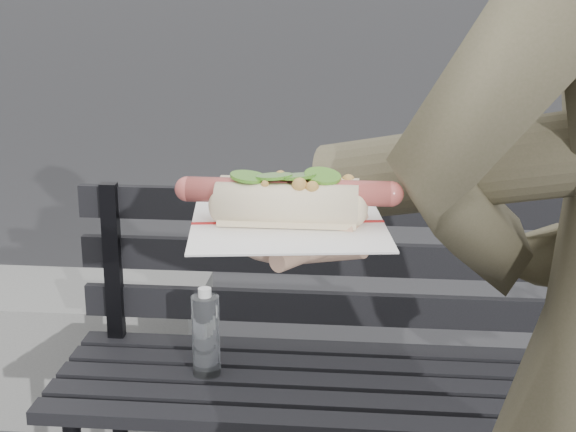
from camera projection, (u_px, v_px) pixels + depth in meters
The scene contains 3 objects.
park_bench at pixel (378, 351), 2.05m from camera, with size 1.50×0.44×0.88m.
concrete_block at pixel (21, 344), 2.86m from camera, with size 1.20×0.40×0.40m, color slate.
held_hotdog at pixel (486, 172), 0.91m from camera, with size 0.63×0.32×0.20m.
Camera 1 is at (0.08, -0.88, 1.40)m, focal length 55.00 mm.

